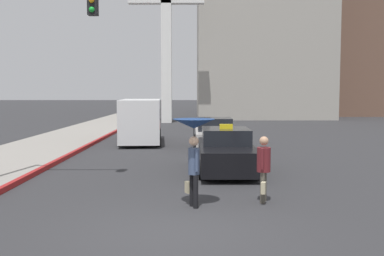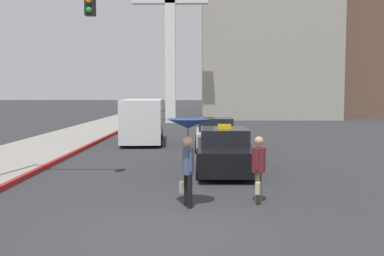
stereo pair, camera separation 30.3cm
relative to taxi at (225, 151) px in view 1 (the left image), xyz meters
The scene contains 8 objects.
ground_plane 6.85m from the taxi, 103.51° to the right, with size 300.00×300.00×0.00m, color #2D2D30.
taxi is the anchor object (origin of this frame).
sedan_red 5.92m from the taxi, 90.80° to the left, with size 1.91×4.08×1.48m.
ambulance_van 9.41m from the taxi, 114.35° to the left, with size 2.39×5.54×2.31m.
pedestrian_with_umbrella 5.08m from the taxi, 102.92° to the right, with size 0.98×0.98×2.07m.
pedestrian_man 4.45m from the taxi, 82.40° to the right, with size 0.42×0.63×1.62m.
traffic_light 7.07m from the taxi, 160.79° to the right, with size 3.23×0.38×6.00m.
monument_cross 26.20m from the taxi, 97.85° to the left, with size 6.64×0.90×15.09m.
Camera 1 is at (0.44, -8.57, 2.68)m, focal length 42.00 mm.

